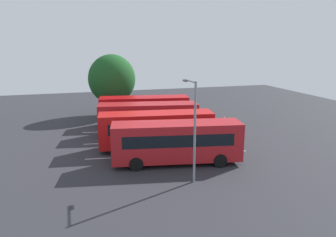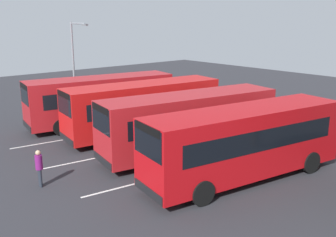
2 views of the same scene
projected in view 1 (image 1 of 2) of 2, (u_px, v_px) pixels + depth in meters
The scene contains 11 objects.
ground_plane at pixel (156, 141), 31.30m from camera, with size 68.92×68.92×0.00m, color #2B2B30.
bus_far_left at pixel (177, 141), 25.08m from camera, with size 10.44×4.15×3.36m.
bus_center_left at pixel (157, 129), 28.64m from camera, with size 10.41×3.79×3.36m.
bus_center_right at pixel (149, 118), 32.93m from camera, with size 10.44×4.18×3.36m.
bus_far_right at pixel (145, 110), 36.89m from camera, with size 10.43×4.05×3.36m.
pedestrian at pixel (224, 123), 34.15m from camera, with size 0.36×0.36×1.71m.
street_lamp at pixel (194, 125), 21.41m from camera, with size 0.22×2.33×7.02m.
depot_tree at pixel (112, 79), 41.26m from camera, with size 6.08×5.47×8.02m.
lane_stripe_outer_left at pixel (168, 155), 27.41m from camera, with size 14.04×0.12×0.01m, color silver.
lane_stripe_inner_left at pixel (156, 141), 31.30m from camera, with size 14.04×0.12×0.01m, color silver.
lane_stripe_inner_right at pixel (147, 130), 35.18m from camera, with size 14.04×0.12×0.01m, color silver.
Camera 1 is at (-7.31, -29.03, 9.45)m, focal length 33.98 mm.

